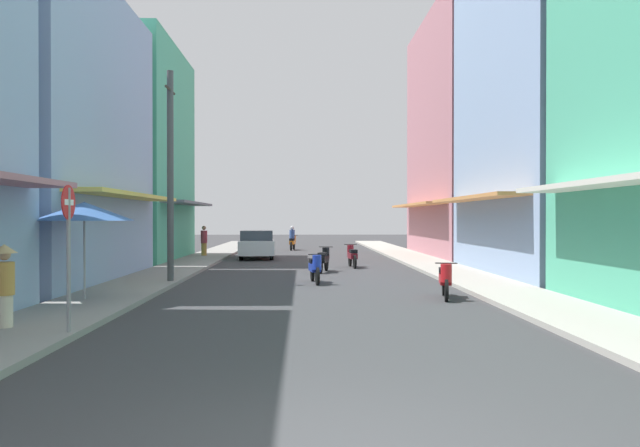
# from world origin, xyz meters

# --- Properties ---
(ground_plane) EXTENTS (105.18, 105.18, 0.00)m
(ground_plane) POSITION_xyz_m (0.00, 19.90, 0.00)
(ground_plane) COLOR #38383A
(sidewalk_left) EXTENTS (2.17, 55.81, 0.12)m
(sidewalk_left) POSITION_xyz_m (-5.29, 19.90, 0.06)
(sidewalk_left) COLOR gray
(sidewalk_left) RESTS_ON ground
(sidewalk_right) EXTENTS (2.17, 55.81, 0.12)m
(sidewalk_right) POSITION_xyz_m (5.29, 19.90, 0.06)
(sidewalk_right) COLOR #ADA89E
(sidewalk_right) RESTS_ON ground
(building_left_mid) EXTENTS (7.05, 10.10, 9.49)m
(building_left_mid) POSITION_xyz_m (-9.37, 14.85, 4.74)
(building_left_mid) COLOR #8CA5CC
(building_left_mid) RESTS_ON ground
(building_left_far) EXTENTS (7.05, 9.04, 10.35)m
(building_left_far) POSITION_xyz_m (-9.37, 25.11, 5.17)
(building_left_far) COLOR #4CB28C
(building_left_far) RESTS_ON ground
(building_right_mid) EXTENTS (7.05, 9.97, 14.33)m
(building_right_mid) POSITION_xyz_m (9.37, 17.03, 7.16)
(building_right_mid) COLOR #8CA5CC
(building_right_mid) RESTS_ON ground
(building_right_far) EXTENTS (7.05, 11.91, 13.06)m
(building_right_far) POSITION_xyz_m (9.37, 28.30, 6.53)
(building_right_far) COLOR #B7727F
(building_right_far) RESTS_ON ground
(motorbike_black) EXTENTS (0.63, 1.79, 0.96)m
(motorbike_black) POSITION_xyz_m (0.49, 18.53, 0.50)
(motorbike_black) COLOR black
(motorbike_black) RESTS_ON ground
(motorbike_blue) EXTENTS (0.55, 1.81, 0.96)m
(motorbike_blue) POSITION_xyz_m (0.07, 14.42, 0.50)
(motorbike_blue) COLOR black
(motorbike_blue) RESTS_ON ground
(motorbike_maroon) EXTENTS (0.55, 1.81, 0.96)m
(motorbike_maroon) POSITION_xyz_m (1.76, 20.76, 0.50)
(motorbike_maroon) COLOR black
(motorbike_maroon) RESTS_ON ground
(motorbike_orange) EXTENTS (0.55, 1.80, 1.58)m
(motorbike_orange) POSITION_xyz_m (-0.98, 34.87, 0.70)
(motorbike_orange) COLOR black
(motorbike_orange) RESTS_ON ground
(motorbike_red) EXTENTS (0.59, 1.80, 0.96)m
(motorbike_red) POSITION_xyz_m (3.34, 10.56, 0.50)
(motorbike_red) COLOR black
(motorbike_red) RESTS_ON ground
(parked_car) EXTENTS (2.00, 4.20, 1.45)m
(parked_car) POSITION_xyz_m (-2.68, 26.52, 0.74)
(parked_car) COLOR silver
(parked_car) RESTS_ON ground
(pedestrian_foreground) EXTENTS (0.44, 0.44, 1.61)m
(pedestrian_foreground) POSITION_xyz_m (-5.67, 5.96, 0.91)
(pedestrian_foreground) COLOR beige
(pedestrian_foreground) RESTS_ON ground
(pedestrian_crossing) EXTENTS (0.34, 0.34, 1.68)m
(pedestrian_crossing) POSITION_xyz_m (-5.49, 27.30, 0.84)
(pedestrian_crossing) COLOR #BF8C3F
(pedestrian_crossing) RESTS_ON ground
(vendor_umbrella) EXTENTS (2.34, 2.34, 2.47)m
(vendor_umbrella) POSITION_xyz_m (-5.60, 9.83, 2.24)
(vendor_umbrella) COLOR #99999E
(vendor_umbrella) RESTS_ON ground
(utility_pole) EXTENTS (0.20, 1.20, 6.67)m
(utility_pole) POSITION_xyz_m (-4.45, 14.17, 3.41)
(utility_pole) COLOR #4C4C4F
(utility_pole) RESTS_ON ground
(street_sign_no_entry) EXTENTS (0.07, 0.60, 2.65)m
(street_sign_no_entry) POSITION_xyz_m (-4.35, 5.47, 1.72)
(street_sign_no_entry) COLOR gray
(street_sign_no_entry) RESTS_ON ground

